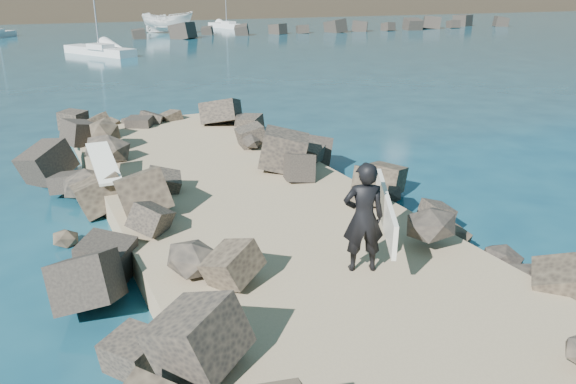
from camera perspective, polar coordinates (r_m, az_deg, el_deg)
name	(u,v)px	position (r m, az deg, el deg)	size (l,w,h in m)	color
ground	(268,242)	(12.43, -2.02, -5.09)	(800.00, 800.00, 0.00)	#0F384C
jetty	(311,268)	(10.68, 2.36, -7.72)	(6.00, 26.00, 0.60)	#8C7759
riprap_left	(150,280)	(10.15, -13.80, -8.64)	(2.60, 22.00, 1.00)	black
riprap_right	(419,223)	(12.46, 13.14, -3.05)	(2.60, 22.00, 1.00)	black
breakwater_secondary	(343,27)	(76.48, 5.58, 16.38)	(52.00, 4.00, 1.20)	black
surfboard_resting	(104,167)	(14.85, -18.18, 2.42)	(0.55, 2.21, 0.07)	white
boat_imported	(168,22)	(74.90, -12.12, 16.52)	(2.55, 6.78, 2.62)	silver
surfer_with_board	(367,216)	(9.70, 8.00, -2.47)	(1.48, 2.19, 1.97)	black
sailboat_f	(219,16)	(113.73, -7.02, 17.35)	(3.92, 5.95, 7.36)	silver
sailboat_c	(99,51)	(51.18, -18.60, 13.46)	(5.05, 7.73, 9.32)	silver
sailboat_d	(227,26)	(82.93, -6.24, 16.46)	(3.22, 7.39, 8.69)	silver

